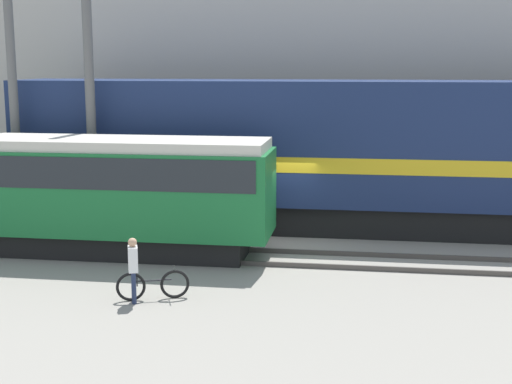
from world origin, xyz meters
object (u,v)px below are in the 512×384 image
(streetcar, at_px, (63,187))
(person, at_px, (133,264))
(bicycle, at_px, (153,285))
(utility_pole_right, at_px, (91,107))
(freight_locomotive, at_px, (318,153))
(utility_pole_center, at_px, (14,108))

(streetcar, relative_size, person, 7.87)
(streetcar, distance_m, bicycle, 5.76)
(utility_pole_right, bearing_deg, freight_locomotive, 15.80)
(bicycle, distance_m, utility_pole_center, 9.51)
(freight_locomotive, bearing_deg, utility_pole_center, -168.28)
(streetcar, xyz_separation_m, person, (3.51, -4.22, -1.02))
(utility_pole_right, bearing_deg, streetcar, -94.19)
(utility_pole_center, relative_size, utility_pole_right, 0.99)
(person, bearing_deg, utility_pole_right, 118.23)
(streetcar, xyz_separation_m, bicycle, (3.89, -3.93, -1.62))
(streetcar, xyz_separation_m, utility_pole_center, (-2.46, 2.03, 2.21))
(freight_locomotive, distance_m, utility_pole_right, 7.62)
(bicycle, distance_m, utility_pole_right, 8.04)
(utility_pole_center, bearing_deg, freight_locomotive, 11.72)
(freight_locomotive, xyz_separation_m, streetcar, (-7.32, -4.06, -0.66))
(freight_locomotive, relative_size, utility_pole_right, 2.41)
(bicycle, bearing_deg, streetcar, 134.68)
(streetcar, distance_m, utility_pole_right, 3.05)
(freight_locomotive, height_order, streetcar, freight_locomotive)
(utility_pole_right, bearing_deg, utility_pole_center, 180.00)
(freight_locomotive, bearing_deg, streetcar, -151.00)
(freight_locomotive, height_order, person, freight_locomotive)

